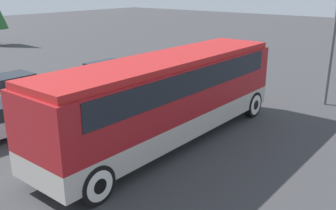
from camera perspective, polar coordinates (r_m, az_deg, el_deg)
name	(u,v)px	position (r m, az deg, el deg)	size (l,w,h in m)	color
ground_plane	(168,142)	(13.94, 0.00, -5.60)	(120.00, 120.00, 0.00)	#38383A
tour_bus	(170,91)	(13.36, 0.26, 2.10)	(10.84, 2.56, 3.18)	#B7B2A8
parked_car_near	(109,73)	(21.97, -8.93, 4.86)	(4.36, 1.83, 1.33)	maroon
parked_car_mid	(8,118)	(15.68, -23.26, -1.77)	(4.54, 1.84, 1.33)	#BCBCC1
parked_car_far	(13,89)	(19.77, -22.60, 2.29)	(4.03, 1.79, 1.41)	silver
lamp_post	(335,29)	(19.02, 24.06, 10.54)	(0.44, 0.44, 5.47)	#515156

